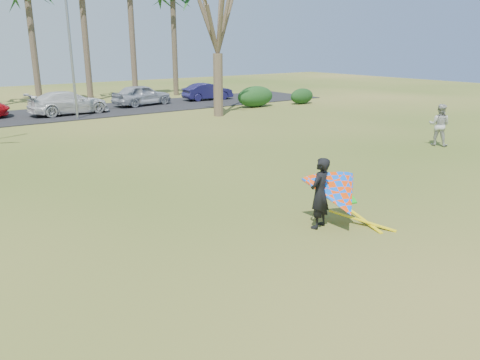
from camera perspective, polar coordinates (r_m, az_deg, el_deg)
ground at (r=11.41m, az=6.01°, el=-7.60°), size 100.00×100.00×0.00m
parking_strip at (r=33.73m, az=-24.01°, el=7.14°), size 46.00×7.00×0.06m
bare_tree_right at (r=30.89m, az=-2.80°, el=19.96°), size 6.27×6.27×9.21m
streetlight at (r=31.07m, az=-19.69°, el=15.16°), size 2.28×0.18×8.00m
hedge_near at (r=35.46m, az=1.89°, el=10.13°), size 3.11×1.41×1.55m
hedge_far at (r=37.65m, az=7.56°, el=10.10°), size 2.18×1.02×1.21m
car_3 at (r=33.46m, az=-20.13°, el=8.84°), size 5.28×2.38×1.50m
car_4 at (r=36.77m, az=-11.87°, el=10.12°), size 4.86×2.68×1.56m
car_5 at (r=39.65m, az=-3.97°, el=10.71°), size 4.25×1.74×1.37m
pedestrian_a at (r=23.68m, az=23.11°, el=6.19°), size 1.04×1.15×1.94m
kite_flyer at (r=12.27m, az=11.68°, el=-1.83°), size 2.13×2.39×2.02m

